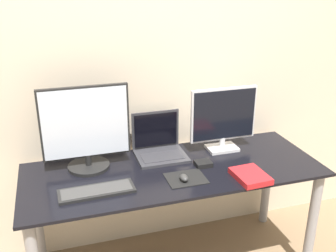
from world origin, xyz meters
TOP-DOWN VIEW (x-y plane):
  - wall_back at (0.00, 0.74)m, footprint 7.00×0.05m
  - desk at (0.00, 0.34)m, footprint 1.78×0.67m
  - monitor_left at (-0.48, 0.50)m, footprint 0.51×0.25m
  - monitor_right at (0.39, 0.50)m, footprint 0.44×0.14m
  - laptop at (-0.03, 0.55)m, footprint 0.31×0.26m
  - keyboard at (-0.48, 0.20)m, footprint 0.41×0.15m
  - mousepad at (0.03, 0.20)m, footprint 0.22×0.18m
  - mouse at (0.01, 0.18)m, footprint 0.04×0.07m
  - book at (0.38, 0.10)m, footprint 0.18×0.23m
  - power_brick at (0.18, 0.32)m, footprint 0.10×0.08m

SIDE VIEW (x-z plane):
  - desk at x=0.00m, z-range 0.23..0.95m
  - mousepad at x=0.03m, z-range 0.72..0.73m
  - keyboard at x=-0.48m, z-range 0.72..0.74m
  - power_brick at x=0.18m, z-range 0.72..0.75m
  - book at x=0.38m, z-range 0.72..0.76m
  - mouse at x=0.01m, z-range 0.73..0.76m
  - laptop at x=-0.03m, z-range 0.65..0.92m
  - monitor_right at x=0.39m, z-range 0.73..1.15m
  - monitor_left at x=-0.48m, z-range 0.71..1.22m
  - wall_back at x=0.00m, z-range 0.00..2.50m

